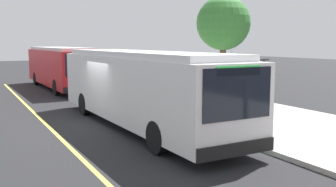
% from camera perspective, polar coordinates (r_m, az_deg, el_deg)
% --- Properties ---
extents(ground_plane, '(120.00, 120.00, 0.00)m').
position_cam_1_polar(ground_plane, '(16.00, -9.23, -4.38)').
color(ground_plane, '#232326').
extents(sidewalk_curb, '(44.00, 6.40, 0.15)m').
position_cam_1_polar(sidewalk_curb, '(18.75, 8.40, -2.37)').
color(sidewalk_curb, '#B7B2A8').
rests_on(sidewalk_curb, ground_plane).
extents(lane_stripe_center, '(36.00, 0.14, 0.01)m').
position_cam_1_polar(lane_stripe_center, '(15.45, -17.00, -5.02)').
color(lane_stripe_center, '#E0D64C').
rests_on(lane_stripe_center, ground_plane).
extents(transit_bus_main, '(11.83, 2.83, 2.95)m').
position_cam_1_polar(transit_bus_main, '(14.94, -4.12, 1.15)').
color(transit_bus_main, white).
rests_on(transit_bus_main, ground_plane).
extents(transit_bus_second, '(11.11, 2.79, 2.95)m').
position_cam_1_polar(transit_bus_second, '(28.51, -15.56, 3.93)').
color(transit_bus_second, red).
rests_on(transit_bus_second, ground_plane).
extents(bus_shelter, '(2.90, 1.60, 2.48)m').
position_cam_1_polar(bus_shelter, '(17.32, 9.48, 2.94)').
color(bus_shelter, '#333338').
rests_on(bus_shelter, sidewalk_curb).
extents(waiting_bench, '(1.60, 0.48, 0.95)m').
position_cam_1_polar(waiting_bench, '(17.29, 9.07, -1.35)').
color(waiting_bench, brown).
rests_on(waiting_bench, sidewalk_curb).
extents(route_sign_post, '(0.44, 0.08, 2.80)m').
position_cam_1_polar(route_sign_post, '(13.87, 9.31, 1.98)').
color(route_sign_post, '#333338').
rests_on(route_sign_post, sidewalk_curb).
extents(pedestrian_commuter, '(0.24, 0.40, 1.69)m').
position_cam_1_polar(pedestrian_commuter, '(13.86, 13.74, -1.64)').
color(pedestrian_commuter, '#282D47').
rests_on(pedestrian_commuter, sidewalk_curb).
extents(street_tree_near_shelter, '(3.13, 3.13, 5.82)m').
position_cam_1_polar(street_tree_near_shelter, '(22.92, 8.21, 10.20)').
color(street_tree_near_shelter, brown).
rests_on(street_tree_near_shelter, sidewalk_curb).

